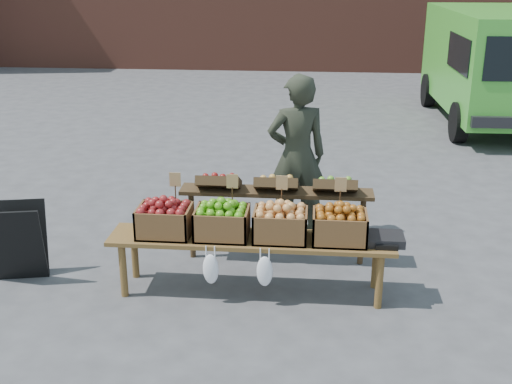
# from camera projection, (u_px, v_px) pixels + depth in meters

# --- Properties ---
(ground) EXTENTS (80.00, 80.00, 0.00)m
(ground) POSITION_uv_depth(u_px,v_px,m) (277.00, 271.00, 6.65)
(ground) COLOR #48484B
(delivery_van) EXTENTS (2.32, 4.91, 2.18)m
(delivery_van) POSITION_uv_depth(u_px,v_px,m) (496.00, 68.00, 12.46)
(delivery_van) COLOR green
(delivery_van) RESTS_ON ground
(vendor) EXTENTS (0.78, 0.62, 1.88)m
(vendor) POSITION_uv_depth(u_px,v_px,m) (297.00, 156.00, 7.30)
(vendor) COLOR #272B1F
(vendor) RESTS_ON ground
(chalkboard_sign) EXTENTS (0.58, 0.40, 0.80)m
(chalkboard_sign) POSITION_uv_depth(u_px,v_px,m) (18.00, 242.00, 6.38)
(chalkboard_sign) COLOR black
(chalkboard_sign) RESTS_ON ground
(back_table) EXTENTS (2.10, 0.44, 1.04)m
(back_table) POSITION_uv_depth(u_px,v_px,m) (276.00, 215.00, 6.73)
(back_table) COLOR #392917
(back_table) RESTS_ON ground
(display_bench) EXTENTS (2.70, 0.56, 0.57)m
(display_bench) POSITION_uv_depth(u_px,v_px,m) (251.00, 265.00, 6.15)
(display_bench) COLOR brown
(display_bench) RESTS_ON ground
(crate_golden_apples) EXTENTS (0.50, 0.40, 0.28)m
(crate_golden_apples) POSITION_uv_depth(u_px,v_px,m) (165.00, 221.00, 6.08)
(crate_golden_apples) COLOR maroon
(crate_golden_apples) RESTS_ON display_bench
(crate_russet_pears) EXTENTS (0.50, 0.40, 0.28)m
(crate_russet_pears) POSITION_uv_depth(u_px,v_px,m) (222.00, 223.00, 6.03)
(crate_russet_pears) COLOR #2E7F11
(crate_russet_pears) RESTS_ON display_bench
(crate_red_apples) EXTENTS (0.50, 0.40, 0.28)m
(crate_red_apples) POSITION_uv_depth(u_px,v_px,m) (280.00, 225.00, 5.98)
(crate_red_apples) COLOR gold
(crate_red_apples) RESTS_ON display_bench
(crate_green_apples) EXTENTS (0.50, 0.40, 0.28)m
(crate_green_apples) POSITION_uv_depth(u_px,v_px,m) (340.00, 227.00, 5.94)
(crate_green_apples) COLOR #94541D
(crate_green_apples) RESTS_ON display_bench
(weighing_scale) EXTENTS (0.34, 0.30, 0.08)m
(weighing_scale) POSITION_uv_depth(u_px,v_px,m) (385.00, 239.00, 5.93)
(weighing_scale) COLOR black
(weighing_scale) RESTS_ON display_bench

